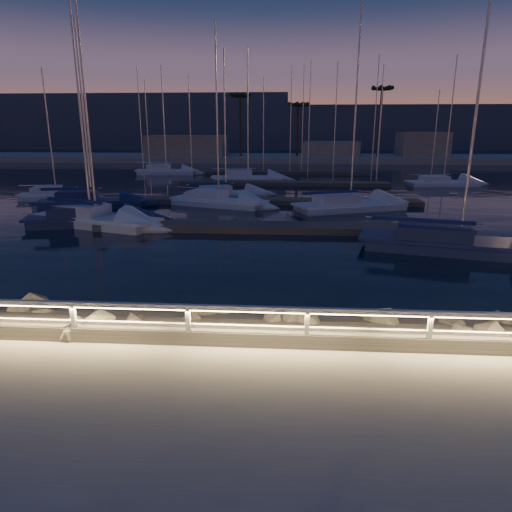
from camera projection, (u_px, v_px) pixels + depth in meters
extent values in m
plane|color=#A49F94|center=(267.00, 345.00, 11.59)|extent=(400.00, 400.00, 0.00)
cube|color=#A49F94|center=(261.00, 407.00, 9.22)|extent=(240.00, 5.00, 0.20)
cube|color=slate|center=(269.00, 331.00, 13.12)|extent=(240.00, 3.45, 1.29)
plane|color=black|center=(286.00, 159.00, 88.54)|extent=(320.00, 320.00, 0.00)
plane|color=black|center=(266.00, 387.00, 11.92)|extent=(400.00, 400.00, 0.00)
cube|color=white|center=(74.00, 322.00, 11.79)|extent=(0.11, 0.11, 1.00)
cube|color=white|center=(188.00, 325.00, 11.59)|extent=(0.11, 0.11, 1.00)
cube|color=white|center=(307.00, 329.00, 11.39)|extent=(0.11, 0.11, 1.00)
cube|color=white|center=(429.00, 332.00, 11.19)|extent=(0.11, 0.11, 1.00)
cube|color=white|center=(267.00, 309.00, 11.32)|extent=(44.00, 0.12, 0.12)
cube|color=white|center=(267.00, 327.00, 11.46)|extent=(44.00, 0.09, 0.09)
cube|color=#FFCC72|center=(267.00, 312.00, 11.32)|extent=(44.00, 0.04, 0.03)
sphere|color=slate|center=(34.00, 314.00, 14.64)|extent=(1.09, 1.09, 1.09)
sphere|color=slate|center=(45.00, 318.00, 14.08)|extent=(0.98, 0.98, 0.98)
cube|color=#544D46|center=(279.00, 228.00, 27.06)|extent=(22.00, 2.00, 0.40)
cube|color=#544D46|center=(282.00, 201.00, 36.66)|extent=(22.00, 2.00, 0.40)
cube|color=#544D46|center=(283.00, 184.00, 48.18)|extent=(22.00, 2.00, 0.40)
cube|color=#544D46|center=(284.00, 173.00, 59.69)|extent=(22.00, 2.00, 0.40)
cube|color=#A49F94|center=(286.00, 159.00, 82.67)|extent=(160.00, 14.00, 1.20)
cube|color=gray|center=(187.00, 147.00, 83.33)|extent=(14.00, 8.00, 4.00)
cube|color=gray|center=(330.00, 150.00, 82.69)|extent=(10.00, 6.00, 3.00)
cube|color=gray|center=(422.00, 146.00, 80.45)|extent=(8.00, 7.00, 4.60)
cylinder|color=#4B3923|center=(240.00, 125.00, 79.69)|extent=(0.44, 0.44, 10.50)
cylinder|color=#4B3923|center=(298.00, 130.00, 80.19)|extent=(0.44, 0.44, 9.00)
cylinder|color=#4B3923|center=(380.00, 122.00, 77.96)|extent=(0.44, 0.44, 11.50)
cube|color=#374255|center=(287.00, 132.00, 135.28)|extent=(220.00, 30.00, 14.00)
cube|color=#374255|center=(103.00, 125.00, 148.33)|extent=(120.00, 25.00, 18.00)
cube|color=silver|center=(57.00, 198.00, 38.83)|extent=(5.97, 2.75, 0.49)
cube|color=silver|center=(56.00, 194.00, 38.74)|extent=(6.40, 2.53, 0.13)
cube|color=silver|center=(46.00, 191.00, 38.60)|extent=(2.42, 1.75, 0.58)
cylinder|color=#B9B9BE|center=(49.00, 132.00, 37.36)|extent=(0.11, 0.11, 9.98)
cylinder|color=#B9B9BE|center=(41.00, 185.00, 38.44)|extent=(3.56, 0.60, 0.07)
cube|color=navy|center=(91.00, 222.00, 28.88)|extent=(7.61, 4.20, 0.56)
cube|color=navy|center=(91.00, 217.00, 28.78)|extent=(8.10, 4.00, 0.15)
cube|color=navy|center=(74.00, 211.00, 28.50)|extent=(3.18, 2.47, 0.67)
cylinder|color=#B9B9BE|center=(80.00, 111.00, 27.04)|extent=(0.12, 0.12, 12.56)
cylinder|color=#B9B9BE|center=(64.00, 204.00, 28.27)|extent=(4.39, 1.25, 0.08)
cube|color=silver|center=(350.00, 208.00, 33.87)|extent=(8.41, 5.50, 0.58)
cube|color=silver|center=(350.00, 203.00, 33.77)|extent=(8.88, 5.38, 0.16)
cube|color=silver|center=(337.00, 199.00, 33.33)|extent=(3.64, 3.03, 0.68)
cylinder|color=#B9B9BE|center=(356.00, 103.00, 31.85)|extent=(0.13, 0.13, 13.89)
cylinder|color=#B9B9BE|center=(331.00, 192.00, 33.02)|extent=(4.66, 1.97, 0.08)
cube|color=navy|center=(459.00, 248.00, 22.63)|extent=(9.34, 5.15, 0.59)
cube|color=navy|center=(460.00, 241.00, 22.53)|extent=(9.94, 4.91, 0.16)
cube|color=navy|center=(434.00, 232.00, 22.81)|extent=(3.91, 3.03, 0.70)
cylinder|color=#B9B9BE|center=(481.00, 72.00, 20.40)|extent=(0.13, 0.13, 15.40)
cylinder|color=#B9B9BE|center=(422.00, 220.00, 22.86)|extent=(5.38, 1.51, 0.09)
cube|color=navy|center=(93.00, 206.00, 34.77)|extent=(7.68, 4.14, 0.62)
cube|color=navy|center=(92.00, 201.00, 34.66)|extent=(8.19, 3.93, 0.17)
cube|color=navy|center=(78.00, 196.00, 34.38)|extent=(3.20, 2.46, 0.73)
cylinder|color=#B9B9BE|center=(83.00, 112.00, 32.90)|extent=(0.14, 0.14, 12.69)
cylinder|color=#B9B9BE|center=(70.00, 189.00, 34.15)|extent=(4.46, 1.19, 0.09)
cube|color=silver|center=(97.00, 223.00, 28.51)|extent=(8.28, 5.00, 0.61)
cube|color=silver|center=(97.00, 217.00, 28.41)|extent=(8.77, 4.83, 0.17)
cube|color=silver|center=(82.00, 210.00, 28.70)|extent=(3.52, 2.84, 0.72)
cylinder|color=#B9B9BE|center=(85.00, 100.00, 26.52)|extent=(0.13, 0.13, 13.63)
cylinder|color=#B9B9BE|center=(75.00, 201.00, 28.76)|extent=(4.68, 1.66, 0.09)
cube|color=silver|center=(219.00, 204.00, 35.72)|extent=(7.68, 4.81, 0.53)
cube|color=silver|center=(219.00, 200.00, 35.63)|extent=(8.12, 4.68, 0.14)
cube|color=silver|center=(207.00, 195.00, 35.93)|extent=(3.29, 2.69, 0.62)
cylinder|color=#B9B9BE|center=(217.00, 114.00, 33.87)|extent=(0.11, 0.11, 12.66)
cylinder|color=#B9B9BE|center=(202.00, 188.00, 36.00)|extent=(4.30, 1.65, 0.08)
cube|color=silver|center=(226.00, 196.00, 39.55)|extent=(6.94, 4.43, 0.51)
cube|color=silver|center=(226.00, 193.00, 39.47)|extent=(7.33, 4.32, 0.14)
cube|color=silver|center=(216.00, 189.00, 39.12)|extent=(2.99, 2.46, 0.61)
cylinder|color=#B9B9BE|center=(225.00, 123.00, 37.88)|extent=(0.11, 0.11, 11.44)
cylinder|color=#B9B9BE|center=(210.00, 184.00, 38.86)|extent=(3.87, 1.56, 0.07)
cube|color=silver|center=(443.00, 184.00, 47.85)|extent=(7.29, 3.16, 0.47)
cube|color=silver|center=(443.00, 182.00, 47.77)|extent=(7.83, 2.88, 0.13)
cube|color=silver|center=(434.00, 179.00, 47.64)|extent=(2.93, 2.07, 0.56)
cylinder|color=#B9B9BE|center=(450.00, 120.00, 46.08)|extent=(0.10, 0.10, 12.26)
cylinder|color=#B9B9BE|center=(430.00, 175.00, 47.50)|extent=(4.39, 0.58, 0.07)
cube|color=silver|center=(167.00, 173.00, 59.41)|extent=(7.36, 2.80, 0.61)
cube|color=silver|center=(166.00, 170.00, 59.31)|extent=(7.94, 2.48, 0.17)
cube|color=silver|center=(159.00, 167.00, 59.21)|extent=(2.91, 1.96, 0.73)
cylinder|color=#B9B9BE|center=(164.00, 119.00, 57.56)|extent=(0.13, 0.13, 12.57)
cylinder|color=#B9B9BE|center=(154.00, 163.00, 59.07)|extent=(4.52, 0.34, 0.09)
cube|color=silver|center=(248.00, 180.00, 51.61)|extent=(7.91, 3.33, 0.60)
cube|color=silver|center=(248.00, 177.00, 51.50)|extent=(8.51, 3.01, 0.16)
cube|color=silver|center=(239.00, 173.00, 51.37)|extent=(3.17, 2.22, 0.71)
cylinder|color=#B9B9BE|center=(248.00, 114.00, 49.65)|extent=(0.13, 0.13, 13.36)
cylinder|color=#B9B9BE|center=(234.00, 169.00, 51.20)|extent=(4.79, 0.57, 0.09)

